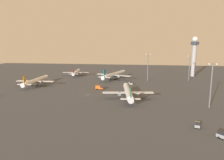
{
  "coord_description": "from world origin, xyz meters",
  "views": [
    {
      "loc": [
        35.16,
        -125.62,
        32.84
      ],
      "look_at": [
        11.54,
        36.2,
        4.0
      ],
      "focal_mm": 32.19,
      "sensor_mm": 36.0,
      "label": 1
    }
  ],
  "objects_px": {
    "airplane_near_gate": "(36,81)",
    "airplane_far_stand": "(114,75)",
    "apron_light_east": "(211,82)",
    "control_tower": "(194,54)",
    "baggage_tractor": "(197,125)",
    "cargo_loader": "(131,83)",
    "airplane_mid_apron": "(128,92)",
    "airplane_taxiway_distant": "(76,72)",
    "catering_truck": "(99,87)",
    "apron_light_west": "(148,66)",
    "apron_light_central": "(189,66)"
  },
  "relations": [
    {
      "from": "catering_truck",
      "to": "baggage_tractor",
      "type": "height_order",
      "value": "catering_truck"
    },
    {
      "from": "control_tower",
      "to": "airplane_near_gate",
      "type": "bearing_deg",
      "value": -153.32
    },
    {
      "from": "catering_truck",
      "to": "airplane_far_stand",
      "type": "bearing_deg",
      "value": 179.94
    },
    {
      "from": "airplane_taxiway_distant",
      "to": "apron_light_east",
      "type": "distance_m",
      "value": 144.49
    },
    {
      "from": "airplane_near_gate",
      "to": "cargo_loader",
      "type": "bearing_deg",
      "value": 8.52
    },
    {
      "from": "control_tower",
      "to": "airplane_taxiway_distant",
      "type": "relative_size",
      "value": 1.14
    },
    {
      "from": "airplane_near_gate",
      "to": "cargo_loader",
      "type": "distance_m",
      "value": 77.63
    },
    {
      "from": "airplane_near_gate",
      "to": "apron_light_west",
      "type": "height_order",
      "value": "apron_light_west"
    },
    {
      "from": "airplane_taxiway_distant",
      "to": "apron_light_central",
      "type": "bearing_deg",
      "value": -17.58
    },
    {
      "from": "control_tower",
      "to": "apron_light_central",
      "type": "xyz_separation_m",
      "value": [
        -10.84,
        -30.3,
        -10.21
      ]
    },
    {
      "from": "airplane_mid_apron",
      "to": "airplane_taxiway_distant",
      "type": "bearing_deg",
      "value": 117.54
    },
    {
      "from": "catering_truck",
      "to": "apron_light_central",
      "type": "height_order",
      "value": "apron_light_central"
    },
    {
      "from": "apron_light_central",
      "to": "apron_light_west",
      "type": "relative_size",
      "value": 0.94
    },
    {
      "from": "airplane_far_stand",
      "to": "baggage_tractor",
      "type": "xyz_separation_m",
      "value": [
        48.67,
        -108.08,
        -3.19
      ]
    },
    {
      "from": "catering_truck",
      "to": "cargo_loader",
      "type": "bearing_deg",
      "value": 139.75
    },
    {
      "from": "airplane_mid_apron",
      "to": "cargo_loader",
      "type": "bearing_deg",
      "value": 82.58
    },
    {
      "from": "airplane_far_stand",
      "to": "apron_light_central",
      "type": "bearing_deg",
      "value": 18.79
    },
    {
      "from": "cargo_loader",
      "to": "catering_truck",
      "type": "bearing_deg",
      "value": 22.97
    },
    {
      "from": "control_tower",
      "to": "apron_light_east",
      "type": "height_order",
      "value": "control_tower"
    },
    {
      "from": "airplane_near_gate",
      "to": "cargo_loader",
      "type": "xyz_separation_m",
      "value": [
        76.24,
        14.33,
        -2.7
      ]
    },
    {
      "from": "airplane_far_stand",
      "to": "apron_light_west",
      "type": "height_order",
      "value": "apron_light_west"
    },
    {
      "from": "control_tower",
      "to": "airplane_near_gate",
      "type": "xyz_separation_m",
      "value": [
        -138.59,
        -69.64,
        -19.78
      ]
    },
    {
      "from": "airplane_mid_apron",
      "to": "airplane_far_stand",
      "type": "bearing_deg",
      "value": 96.65
    },
    {
      "from": "airplane_mid_apron",
      "to": "baggage_tractor",
      "type": "relative_size",
      "value": 8.92
    },
    {
      "from": "airplane_near_gate",
      "to": "apron_light_east",
      "type": "distance_m",
      "value": 127.95
    },
    {
      "from": "apron_light_west",
      "to": "airplane_far_stand",
      "type": "bearing_deg",
      "value": 169.86
    },
    {
      "from": "airplane_far_stand",
      "to": "baggage_tractor",
      "type": "relative_size",
      "value": 9.71
    },
    {
      "from": "cargo_loader",
      "to": "apron_light_central",
      "type": "xyz_separation_m",
      "value": [
        51.5,
        25.0,
        12.27
      ]
    },
    {
      "from": "airplane_mid_apron",
      "to": "airplane_far_stand",
      "type": "distance_m",
      "value": 69.93
    },
    {
      "from": "airplane_near_gate",
      "to": "apron_light_central",
      "type": "bearing_deg",
      "value": 14.99
    },
    {
      "from": "catering_truck",
      "to": "baggage_tractor",
      "type": "xyz_separation_m",
      "value": [
        53.28,
        -62.15,
        -0.4
      ]
    },
    {
      "from": "airplane_taxiway_distant",
      "to": "catering_truck",
      "type": "xyz_separation_m",
      "value": [
        39.04,
        -63.82,
        -1.92
      ]
    },
    {
      "from": "catering_truck",
      "to": "baggage_tractor",
      "type": "relative_size",
      "value": 1.3
    },
    {
      "from": "catering_truck",
      "to": "apron_light_east",
      "type": "bearing_deg",
      "value": 68.28
    },
    {
      "from": "apron_light_east",
      "to": "airplane_far_stand",
      "type": "bearing_deg",
      "value": 127.56
    },
    {
      "from": "baggage_tractor",
      "to": "airplane_taxiway_distant",
      "type": "bearing_deg",
      "value": -38.17
    },
    {
      "from": "airplane_near_gate",
      "to": "airplane_far_stand",
      "type": "distance_m",
      "value": 70.62
    },
    {
      "from": "airplane_far_stand",
      "to": "apron_light_east",
      "type": "bearing_deg",
      "value": -33.94
    },
    {
      "from": "control_tower",
      "to": "apron_light_central",
      "type": "relative_size",
      "value": 1.76
    },
    {
      "from": "cargo_loader",
      "to": "airplane_mid_apron",
      "type": "bearing_deg",
      "value": 69.75
    },
    {
      "from": "control_tower",
      "to": "baggage_tractor",
      "type": "xyz_separation_m",
      "value": [
        -31.04,
        -138.73,
        -22.48
      ]
    },
    {
      "from": "control_tower",
      "to": "airplane_taxiway_distant",
      "type": "bearing_deg",
      "value": -174.09
    },
    {
      "from": "control_tower",
      "to": "catering_truck",
      "type": "bearing_deg",
      "value": -137.76
    },
    {
      "from": "airplane_far_stand",
      "to": "cargo_loader",
      "type": "relative_size",
      "value": 9.59
    },
    {
      "from": "apron_light_west",
      "to": "cargo_loader",
      "type": "bearing_deg",
      "value": -126.97
    },
    {
      "from": "airplane_far_stand",
      "to": "apron_light_east",
      "type": "height_order",
      "value": "apron_light_east"
    },
    {
      "from": "airplane_taxiway_distant",
      "to": "cargo_loader",
      "type": "relative_size",
      "value": 7.88
    },
    {
      "from": "catering_truck",
      "to": "cargo_loader",
      "type": "relative_size",
      "value": 1.28
    },
    {
      "from": "airplane_far_stand",
      "to": "apron_light_east",
      "type": "relative_size",
      "value": 1.85
    },
    {
      "from": "baggage_tractor",
      "to": "catering_truck",
      "type": "bearing_deg",
      "value": -33.8
    }
  ]
}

